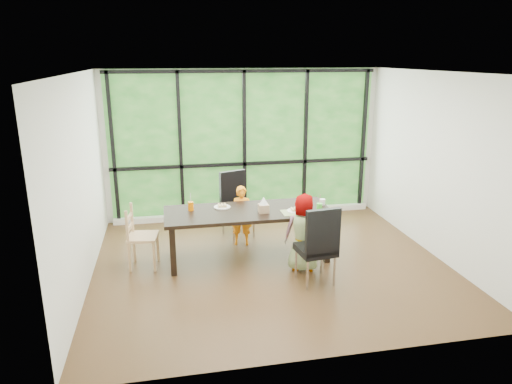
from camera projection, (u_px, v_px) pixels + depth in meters
ground at (271, 264)px, 6.77m from camera, size 5.00×5.00×0.00m
back_wall at (244, 144)px, 8.51m from camera, size 5.00×0.00×5.00m
foliage_backdrop at (244, 145)px, 8.49m from camera, size 4.80×0.02×2.65m
window_mullions at (244, 145)px, 8.46m from camera, size 4.80×0.06×2.65m
window_sill at (245, 213)px, 8.78m from camera, size 4.80×0.12×0.10m
dining_table at (248, 234)px, 6.87m from camera, size 2.47×1.09×0.75m
chair_window_leather at (238, 205)px, 7.68m from camera, size 0.59×0.59×1.08m
chair_interior_leather at (316, 244)px, 6.09m from camera, size 0.51×0.51×1.08m
chair_end_beech at (143, 237)px, 6.58m from camera, size 0.45×0.47×0.90m
child_toddler at (242, 216)px, 7.37m from camera, size 0.39×0.30×0.96m
child_older at (305, 232)px, 6.47m from camera, size 0.62×0.51×1.10m
placemat at (295, 212)px, 6.67m from camera, size 0.39×0.28×0.01m
plate_far at (222, 207)px, 6.89m from camera, size 0.25×0.25×0.02m
plate_near at (296, 211)px, 6.71m from camera, size 0.25×0.25×0.02m
orange_cup at (191, 206)px, 6.75m from camera, size 0.08×0.08×0.13m
green_cup at (319, 208)px, 6.68m from camera, size 0.08×0.08×0.13m
white_mug at (322, 202)px, 7.01m from camera, size 0.09×0.09×0.09m
tissue_box at (264, 208)px, 6.66m from camera, size 0.14×0.14×0.12m
crepe_rolls_far at (222, 205)px, 6.88m from camera, size 0.15×0.12×0.04m
crepe_rolls_near at (296, 209)px, 6.71m from camera, size 0.15×0.12×0.04m
straw_white at (191, 199)px, 6.72m from camera, size 0.01×0.04×0.20m
straw_pink at (320, 201)px, 6.65m from camera, size 0.01×0.04×0.20m
tissue at (264, 201)px, 6.63m from camera, size 0.12×0.12×0.11m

